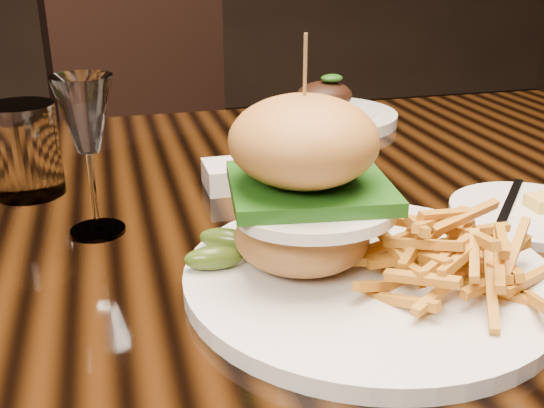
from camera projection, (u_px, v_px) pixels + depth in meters
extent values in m
cube|color=black|center=(281.00, 220.00, 0.73)|extent=(1.60, 0.90, 0.04)
cylinder|color=silver|center=(368.00, 277.00, 0.55)|extent=(0.32, 0.32, 0.01)
ellipsoid|color=olive|center=(302.00, 236.00, 0.54)|extent=(0.12, 0.12, 0.05)
ellipsoid|color=silver|center=(317.00, 212.00, 0.51)|extent=(0.13, 0.11, 0.01)
ellipsoid|color=orange|center=(348.00, 212.00, 0.50)|extent=(0.03, 0.03, 0.01)
cube|color=#256218|center=(303.00, 190.00, 0.53)|extent=(0.15, 0.14, 0.01)
ellipsoid|color=#A4672D|center=(304.00, 141.00, 0.51)|extent=(0.12, 0.12, 0.07)
cylinder|color=olive|center=(305.00, 95.00, 0.50)|extent=(0.00, 0.00, 0.10)
ellipsoid|color=#2C4612|center=(214.00, 258.00, 0.54)|extent=(0.05, 0.03, 0.02)
ellipsoid|color=#2C4612|center=(226.00, 239.00, 0.57)|extent=(0.05, 0.04, 0.02)
cylinder|color=silver|center=(531.00, 214.00, 0.68)|extent=(0.17, 0.17, 0.01)
cube|color=#E6BD4B|center=(542.00, 202.00, 0.68)|extent=(0.03, 0.03, 0.01)
cube|color=white|center=(510.00, 201.00, 0.70)|extent=(0.11, 0.12, 0.00)
cube|color=silver|center=(232.00, 175.00, 0.76)|extent=(0.07, 0.07, 0.03)
cylinder|color=white|center=(98.00, 230.00, 0.65)|extent=(0.06, 0.06, 0.00)
cylinder|color=white|center=(94.00, 191.00, 0.63)|extent=(0.01, 0.01, 0.08)
cone|color=white|center=(85.00, 114.00, 0.60)|extent=(0.06, 0.06, 0.07)
cylinder|color=white|center=(25.00, 150.00, 0.73)|extent=(0.08, 0.08, 0.11)
cylinder|color=silver|center=(324.00, 117.00, 1.04)|extent=(0.24, 0.24, 0.02)
cylinder|color=silver|center=(324.00, 116.00, 1.04)|extent=(0.17, 0.17, 0.02)
ellipsoid|color=black|center=(324.00, 96.00, 1.03)|extent=(0.09, 0.08, 0.05)
ellipsoid|color=#256218|center=(332.00, 78.00, 1.01)|extent=(0.04, 0.03, 0.01)
cube|color=black|center=(190.00, 198.00, 1.55)|extent=(0.60, 0.60, 0.06)
cube|color=black|center=(143.00, 82.00, 1.61)|extent=(0.44, 0.22, 0.50)
cylinder|color=black|center=(163.00, 338.00, 1.39)|extent=(0.04, 0.04, 0.45)
cylinder|color=black|center=(298.00, 286.00, 1.60)|extent=(0.04, 0.04, 0.45)
cylinder|color=black|center=(94.00, 272.00, 1.67)|extent=(0.04, 0.04, 0.45)
cylinder|color=black|center=(216.00, 235.00, 1.88)|extent=(0.04, 0.04, 0.45)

